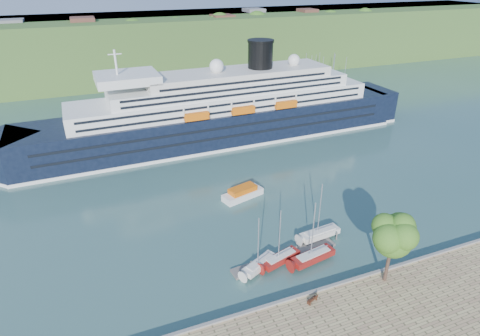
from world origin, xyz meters
name	(u,v)px	position (x,y,z in m)	size (l,w,h in m)	color
ground	(304,299)	(0.00, 0.00, 0.00)	(400.00, 400.00, 0.00)	#305653
far_hillside	(136,46)	(0.00, 145.00, 12.00)	(400.00, 50.00, 24.00)	#2F5421
quay_coping	(305,294)	(0.00, -0.20, 1.15)	(220.00, 0.50, 0.30)	slate
cruise_ship	(217,94)	(7.91, 59.97, 12.86)	(114.52, 16.68, 25.72)	black
park_bench	(312,299)	(0.18, -1.71, 1.56)	(1.73, 0.71, 1.11)	#4C2415
promenade_tree	(391,246)	(12.25, -1.85, 7.04)	(7.29, 7.29, 12.08)	#2C5717
floating_pontoon	(285,257)	(1.67, 8.99, 0.21)	(18.56, 2.27, 0.41)	slate
sailboat_white_near	(260,245)	(-3.19, 8.14, 4.59)	(7.11, 1.97, 9.18)	silver
sailboat_red	(282,239)	(0.40, 8.13, 4.78)	(7.41, 2.06, 9.57)	maroon
sailboat_white_far	(322,213)	(9.61, 11.48, 5.16)	(7.99, 2.22, 10.32)	silver
tender_launch	(243,192)	(2.51, 29.19, 1.20)	(8.70, 2.97, 2.40)	#D75F0C
sailboat_extra	(315,234)	(5.31, 6.54, 5.30)	(8.21, 2.28, 10.61)	maroon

